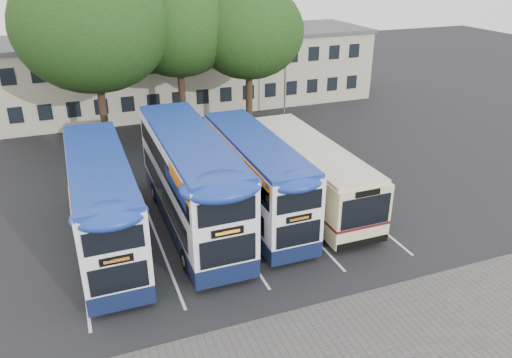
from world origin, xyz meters
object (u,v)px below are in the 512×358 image
object	(u,v)px
tree_left	(92,26)
tree_right	(249,32)
tree_mid	(178,28)
bus_dd_mid	(190,177)
bus_single	(308,169)
lamp_post	(286,56)
bus_dd_left	(102,200)
bus_dd_right	(255,174)

from	to	relation	value
tree_left	tree_right	size ratio (longest dim) A/B	1.16
tree_mid	bus_dd_mid	bearing A→B (deg)	-101.78
tree_mid	bus_dd_mid	xyz separation A→B (m)	(-2.72, -13.06, -5.17)
tree_right	bus_single	world-z (taller)	tree_right
bus_dd_mid	lamp_post	bearing A→B (deg)	51.41
tree_left	bus_dd_left	distance (m)	13.78
lamp_post	bus_single	world-z (taller)	lamp_post
lamp_post	bus_dd_mid	bearing A→B (deg)	-128.59
bus_single	tree_mid	bearing A→B (deg)	106.92
lamp_post	bus_dd_mid	size ratio (longest dim) A/B	0.79
lamp_post	tree_right	world-z (taller)	tree_right
tree_right	bus_single	bearing A→B (deg)	-94.39
tree_mid	bus_dd_left	world-z (taller)	tree_mid
tree_left	bus_dd_mid	xyz separation A→B (m)	(2.90, -11.85, -5.72)
tree_right	bus_single	size ratio (longest dim) A/B	0.97
lamp_post	tree_left	world-z (taller)	tree_left
bus_dd_mid	bus_dd_left	bearing A→B (deg)	-172.85
lamp_post	tree_right	size ratio (longest dim) A/B	0.84
tree_left	bus_single	xyz separation A→B (m)	(9.46, -11.41, -6.47)
tree_left	bus_single	world-z (taller)	tree_left
lamp_post	bus_dd_mid	distance (m)	18.31
bus_dd_right	bus_dd_left	bearing A→B (deg)	-177.21
bus_dd_left	tree_right	bearing A→B (deg)	47.10
lamp_post	tree_left	distance (m)	14.78
bus_dd_left	bus_dd_mid	size ratio (longest dim) A/B	0.92
tree_mid	bus_dd_mid	size ratio (longest dim) A/B	0.97
tree_right	bus_dd_mid	distance (m)	14.91
tree_right	bus_dd_mid	xyz separation A→B (m)	(-7.45, -11.99, -4.81)
bus_dd_mid	tree_left	bearing A→B (deg)	103.77
bus_dd_mid	bus_single	bearing A→B (deg)	3.79
tree_right	tree_left	bearing A→B (deg)	-179.23
bus_dd_right	tree_mid	bearing A→B (deg)	92.35
tree_left	bus_dd_mid	world-z (taller)	tree_left
tree_left	tree_right	bearing A→B (deg)	0.77
bus_dd_left	bus_single	bearing A→B (deg)	5.10
tree_left	bus_dd_right	distance (m)	14.78
bus_dd_left	bus_dd_right	distance (m)	7.45
tree_mid	bus_dd_mid	distance (m)	14.30
bus_dd_mid	bus_dd_right	size ratio (longest dim) A/B	1.13
tree_right	bus_dd_right	size ratio (longest dim) A/B	1.06
bus_dd_mid	bus_single	world-z (taller)	bus_dd_mid
lamp_post	tree_mid	world-z (taller)	tree_mid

